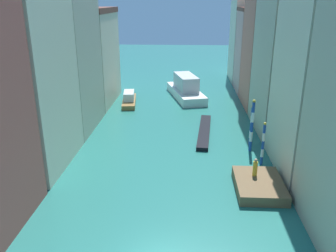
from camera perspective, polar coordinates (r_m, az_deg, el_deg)
ground_plane at (r=42.80m, az=1.23°, el=0.78°), size 154.00×154.00×0.00m
building_left_1 at (r=31.72m, az=-23.48°, el=11.27°), size 7.06×9.62×20.24m
building_left_2 at (r=40.48m, az=-17.62°, el=14.72°), size 7.06×9.77×21.95m
building_left_3 at (r=51.04m, az=-12.98°, el=10.97°), size 7.06×11.36×13.04m
building_right_1 at (r=31.04m, az=24.71°, el=7.17°), size 7.06×9.30×16.23m
building_right_2 at (r=40.60m, az=19.63°, el=9.72°), size 7.06×10.30×15.24m
building_right_3 at (r=49.67m, az=16.91°, el=14.50°), size 7.06×8.97×20.09m
building_right_4 at (r=58.12m, az=14.72°, el=11.81°), size 7.06×7.58×12.95m
building_right_5 at (r=66.21m, az=13.45°, el=14.19°), size 7.06×8.71×16.06m
waterfront_dock at (r=28.53m, az=14.58°, el=-9.30°), size 3.62×5.06×0.80m
person_on_dock at (r=28.73m, az=14.00°, el=-6.61°), size 0.36×0.36×1.47m
mooring_pole_0 at (r=32.04m, az=15.22°, el=-2.74°), size 0.27×0.27×4.04m
mooring_pole_1 at (r=34.54m, az=13.51°, el=0.12°), size 0.30×0.30×5.21m
mooring_pole_2 at (r=36.01m, az=13.40°, el=0.14°), size 0.29×0.29×4.26m
vaporetto_white at (r=53.24m, az=2.91°, el=6.06°), size 6.28×11.70×3.43m
gondola_black at (r=39.18m, az=5.93°, el=-0.85°), size 2.04×10.39×0.41m
motorboat_0 at (r=50.29m, az=-6.35°, el=4.38°), size 2.58×7.03×1.75m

